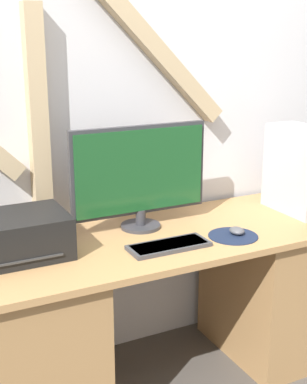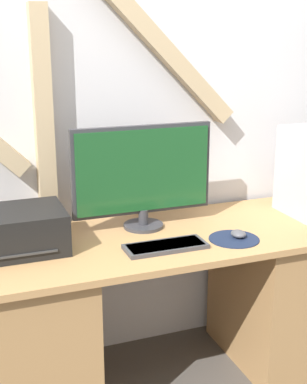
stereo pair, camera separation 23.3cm
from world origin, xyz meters
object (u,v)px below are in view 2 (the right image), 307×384
Objects in this scene: monitor at (143,173)px; keyboard at (166,246)px; mouse at (238,234)px; printer at (17,231)px.

keyboard is at bearing -89.99° from monitor.
monitor is 8.59× the size of mouse.
mouse is at bearing -0.34° from keyboard.
keyboard is 0.35m from mouse.
monitor is 0.51m from mouse.
keyboard is 0.88× the size of printer.
mouse is 0.19× the size of printer.
monitor is 1.89× the size of keyboard.
printer reaches higher than mouse.
mouse reaches higher than keyboard.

